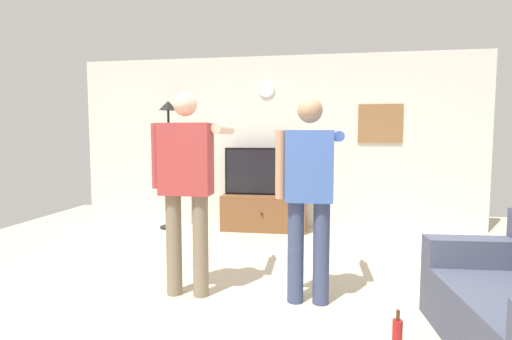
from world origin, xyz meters
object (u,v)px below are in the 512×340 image
at_px(person_standing_nearer_lamp, 187,180).
at_px(beverage_bottle, 397,336).
at_px(person_standing_nearer_couch, 309,188).
at_px(television, 264,171).
at_px(wall_clock, 266,89).
at_px(floor_lamp, 169,138).
at_px(framed_picture, 380,123).
at_px(tv_stand, 264,213).

distance_m(person_standing_nearer_lamp, beverage_bottle, 2.04).
xyz_separation_m(person_standing_nearer_lamp, person_standing_nearer_couch, (1.08, 0.00, -0.05)).
bearing_deg(person_standing_nearer_couch, person_standing_nearer_lamp, -179.77).
bearing_deg(beverage_bottle, television, 112.01).
bearing_deg(person_standing_nearer_couch, beverage_bottle, -50.32).
bearing_deg(wall_clock, floor_lamp, -165.87).
relative_size(person_standing_nearer_couch, beverage_bottle, 5.89).
height_order(wall_clock, person_standing_nearer_couch, wall_clock).
xyz_separation_m(framed_picture, beverage_bottle, (-0.42, -3.52, -1.52)).
relative_size(tv_stand, framed_picture, 1.97).
relative_size(tv_stand, beverage_bottle, 4.31).
bearing_deg(beverage_bottle, person_standing_nearer_couch, 129.68).
height_order(television, wall_clock, wall_clock).
height_order(television, floor_lamp, floor_lamp).
bearing_deg(television, person_standing_nearer_couch, -74.13).
xyz_separation_m(framed_picture, floor_lamp, (-3.22, -0.38, -0.22)).
bearing_deg(tv_stand, person_standing_nearer_lamp, -98.07).
height_order(person_standing_nearer_lamp, person_standing_nearer_couch, person_standing_nearer_lamp).
xyz_separation_m(person_standing_nearer_couch, beverage_bottle, (0.60, -0.72, -0.87)).
distance_m(wall_clock, floor_lamp, 1.71).
relative_size(television, wall_clock, 4.89).
bearing_deg(person_standing_nearer_couch, wall_clock, 104.55).
distance_m(tv_stand, floor_lamp, 1.88).
relative_size(television, beverage_bottle, 4.10).
distance_m(floor_lamp, person_standing_nearer_couch, 3.30).
bearing_deg(beverage_bottle, wall_clock, 110.61).
relative_size(framed_picture, person_standing_nearer_lamp, 0.36).
bearing_deg(television, tv_stand, -90.00).
distance_m(framed_picture, floor_lamp, 3.25).
bearing_deg(floor_lamp, framed_picture, 6.68).
xyz_separation_m(tv_stand, person_standing_nearer_couch, (0.72, -2.50, 0.72)).
height_order(tv_stand, television, television).
relative_size(wall_clock, framed_picture, 0.38).
bearing_deg(person_standing_nearer_couch, floor_lamp, 132.33).
bearing_deg(wall_clock, television, -90.00).
bearing_deg(tv_stand, floor_lamp, -176.81).
bearing_deg(wall_clock, person_standing_nearer_lamp, -97.25).
xyz_separation_m(floor_lamp, person_standing_nearer_couch, (2.20, -2.42, -0.43)).
distance_m(television, person_standing_nearer_couch, 2.65).
distance_m(floor_lamp, beverage_bottle, 4.40).
bearing_deg(television, person_standing_nearer_lamp, -97.93).
xyz_separation_m(framed_picture, person_standing_nearer_lamp, (-2.10, -2.80, -0.59)).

